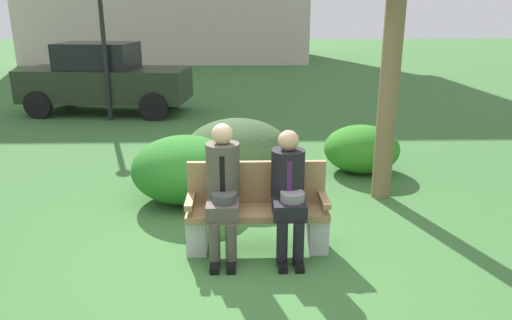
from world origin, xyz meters
TOP-DOWN VIEW (x-y plane):
  - ground_plane at (0.00, 0.00)m, footprint 80.00×80.00m
  - park_bench at (0.22, 0.22)m, footprint 1.44×0.44m
  - seated_man_left at (-0.12, 0.10)m, footprint 0.34×0.72m
  - seated_man_right at (0.53, 0.09)m, footprint 0.34×0.72m
  - shrub_near_bench at (1.92, 2.67)m, footprint 1.16×1.06m
  - shrub_mid_lawn at (0.01, 2.11)m, footprint 1.53×1.41m
  - shrub_far_lawn at (-0.67, 1.56)m, footprint 1.38×1.26m
  - parked_car_near at (-3.22, 7.33)m, footprint 4.05×2.07m
  - street_lamp at (-2.92, 6.48)m, footprint 0.24×0.24m

SIDE VIEW (x-z plane):
  - ground_plane at x=0.00m, z-range 0.00..0.00m
  - shrub_near_bench at x=1.92m, z-range 0.00..0.72m
  - park_bench at x=0.22m, z-range -0.05..0.85m
  - shrub_far_lawn at x=-0.67m, z-range 0.00..0.86m
  - shrub_mid_lawn at x=0.01m, z-range 0.00..0.96m
  - seated_man_right at x=0.53m, z-range 0.07..1.34m
  - seated_man_left at x=-0.12m, z-range 0.07..1.41m
  - parked_car_near at x=-3.22m, z-range 0.00..1.68m
  - street_lamp at x=-2.92m, z-range 0.40..3.85m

